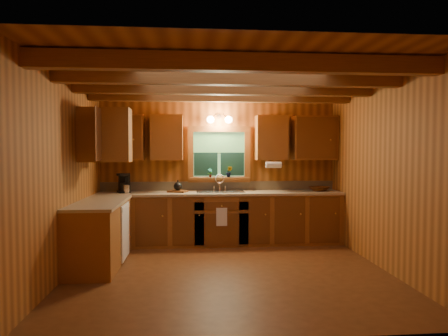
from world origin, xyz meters
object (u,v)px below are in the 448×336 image
Objects in this scene: sink at (220,194)px; wicker_basket at (319,189)px; coffee_maker at (124,183)px; cutting_board at (178,191)px.

sink reaches higher than wicker_basket.
wicker_basket is (1.77, 0.02, 0.08)m from sink.
coffee_maker reaches higher than cutting_board.
coffee_maker is at bearing 178.50° from sink.
sink is 2.52× the size of wicker_basket.
wicker_basket is at bearing 22.33° from cutting_board.
wicker_basket is at bearing -23.22° from coffee_maker.
wicker_basket is (3.41, -0.02, -0.12)m from coffee_maker.
sink reaches higher than cutting_board.
sink is at bearing 20.01° from cutting_board.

